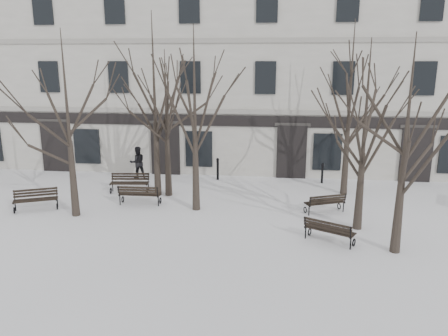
% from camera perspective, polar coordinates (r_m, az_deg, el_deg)
% --- Properties ---
extents(ground, '(100.00, 100.00, 0.00)m').
position_cam_1_polar(ground, '(16.95, -2.46, -7.91)').
color(ground, white).
rests_on(ground, ground).
extents(building, '(40.40, 10.20, 11.40)m').
position_cam_1_polar(building, '(28.62, 1.58, 12.34)').
color(building, beige).
rests_on(building, ground).
extents(tree_0, '(5.24, 5.24, 7.49)m').
position_cam_1_polar(tree_0, '(18.35, -19.87, 8.03)').
color(tree_0, black).
rests_on(tree_0, ground).
extents(tree_1, '(5.38, 5.38, 7.69)m').
position_cam_1_polar(tree_1, '(18.05, -3.87, 9.13)').
color(tree_1, black).
rests_on(tree_1, ground).
extents(tree_2, '(4.95, 4.95, 7.07)m').
position_cam_1_polar(tree_2, '(16.66, 18.04, 6.76)').
color(tree_2, black).
rests_on(tree_2, ground).
extents(tree_3, '(5.00, 5.00, 7.14)m').
position_cam_1_polar(tree_3, '(14.93, 22.87, 5.75)').
color(tree_3, black).
rests_on(tree_3, ground).
extents(tree_4, '(5.89, 5.89, 8.42)m').
position_cam_1_polar(tree_4, '(20.33, -9.13, 10.81)').
color(tree_4, black).
rests_on(tree_4, ground).
extents(tree_5, '(4.75, 4.75, 6.78)m').
position_cam_1_polar(tree_5, '(20.29, -7.57, 7.95)').
color(tree_5, black).
rests_on(tree_5, ground).
extents(tree_6, '(5.66, 5.66, 8.08)m').
position_cam_1_polar(tree_6, '(21.13, 16.21, 9.99)').
color(tree_6, black).
rests_on(tree_6, ground).
extents(bench_0, '(1.87, 1.31, 0.90)m').
position_cam_1_polar(bench_0, '(20.52, -23.38, -3.72)').
color(bench_0, black).
rests_on(bench_0, ground).
extents(bench_1, '(1.86, 0.70, 0.93)m').
position_cam_1_polar(bench_1, '(19.82, -10.97, -3.35)').
color(bench_1, black).
rests_on(bench_1, ground).
extents(bench_2, '(1.82, 1.39, 0.89)m').
position_cam_1_polar(bench_2, '(15.95, 13.56, -7.89)').
color(bench_2, black).
rests_on(bench_2, ground).
extents(bench_3, '(1.92, 0.87, 0.94)m').
position_cam_1_polar(bench_3, '(21.79, -12.21, -1.82)').
color(bench_3, black).
rests_on(bench_3, ground).
extents(bench_4, '(1.79, 1.22, 0.86)m').
position_cam_1_polar(bench_4, '(18.95, 13.11, -4.39)').
color(bench_4, black).
rests_on(bench_4, ground).
extents(bollard_a, '(0.15, 0.15, 1.20)m').
position_cam_1_polar(bollard_a, '(23.51, -0.83, -0.01)').
color(bollard_a, black).
rests_on(bollard_a, ground).
extents(bollard_b, '(0.14, 0.14, 1.07)m').
position_cam_1_polar(bollard_b, '(23.45, 12.72, -0.57)').
color(bollard_b, black).
rests_on(bollard_b, ground).
extents(pedestrian_b, '(1.07, 1.00, 1.75)m').
position_cam_1_polar(pedestrian_b, '(24.48, -11.13, -1.27)').
color(pedestrian_b, black).
rests_on(pedestrian_b, ground).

